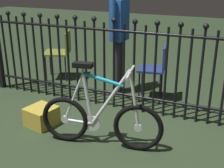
# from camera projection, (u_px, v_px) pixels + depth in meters

# --- Properties ---
(ground_plane) EXTENTS (20.00, 20.00, 0.00)m
(ground_plane) POSITION_uv_depth(u_px,v_px,m) (100.00, 133.00, 3.53)
(ground_plane) COLOR #293823
(iron_fence) EXTENTS (4.26, 0.07, 1.28)m
(iron_fence) POSITION_uv_depth(u_px,v_px,m) (118.00, 62.00, 3.96)
(iron_fence) COLOR black
(iron_fence) RESTS_ON ground
(bicycle) EXTENTS (1.33, 0.40, 0.93)m
(bicycle) POSITION_uv_depth(u_px,v_px,m) (100.00, 119.00, 3.18)
(bicycle) COLOR black
(bicycle) RESTS_ON ground
(chair_navy) EXTENTS (0.43, 0.42, 0.82)m
(chair_navy) POSITION_uv_depth(u_px,v_px,m) (156.00, 66.00, 4.26)
(chair_navy) COLOR black
(chair_navy) RESTS_ON ground
(chair_olive) EXTENTS (0.55, 0.55, 0.83)m
(chair_olive) POSITION_uv_depth(u_px,v_px,m) (61.00, 50.00, 5.15)
(chair_olive) COLOR black
(chair_olive) RESTS_ON ground
(person_visitor) EXTENTS (0.22, 0.47, 1.65)m
(person_visitor) POSITION_uv_depth(u_px,v_px,m) (119.00, 30.00, 4.36)
(person_visitor) COLOR #2D2D33
(person_visitor) RESTS_ON ground
(display_crate) EXTENTS (0.39, 0.39, 0.23)m
(display_crate) POSITION_uv_depth(u_px,v_px,m) (42.00, 116.00, 3.68)
(display_crate) COLOR #B29933
(display_crate) RESTS_ON ground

